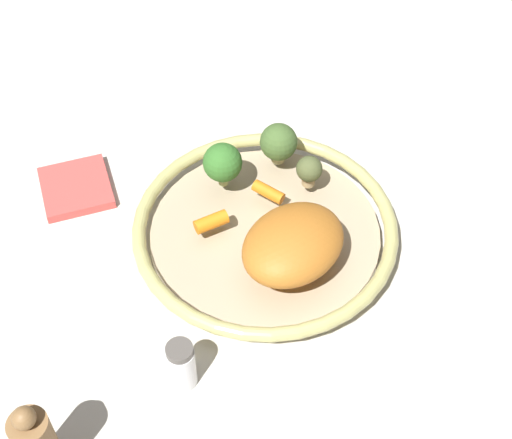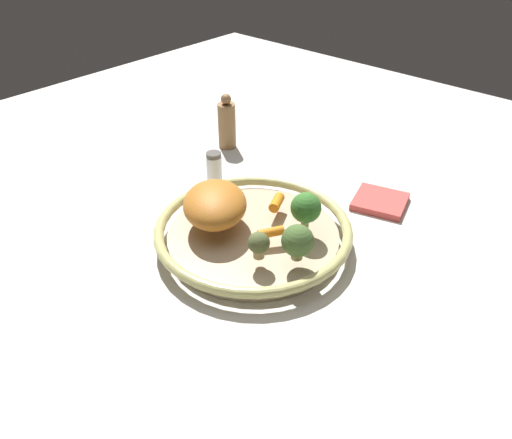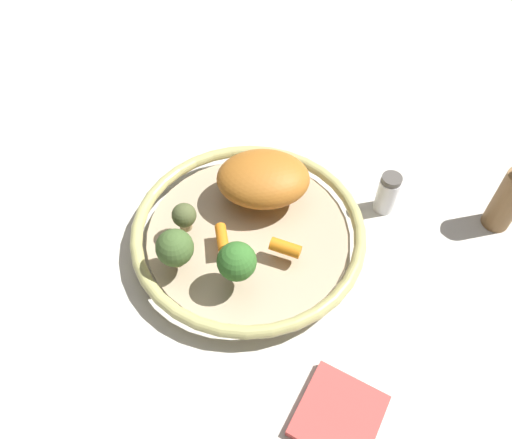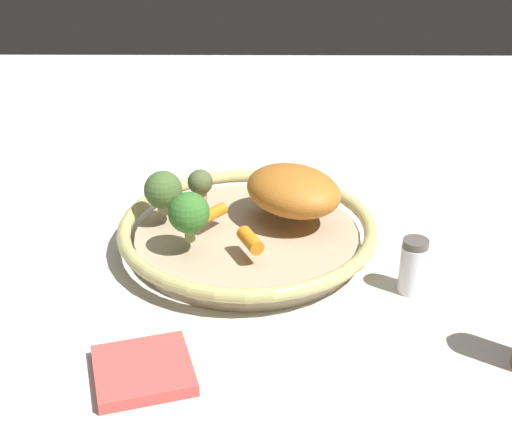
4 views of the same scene
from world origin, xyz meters
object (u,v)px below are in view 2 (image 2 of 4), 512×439
object	(u,v)px
broccoli_floret_edge	(306,208)
pepper_mill	(227,124)
serving_bowl	(253,233)
baby_carrot_center	(277,202)
salt_shaker	(214,168)
dish_towel	(380,202)
broccoli_floret_large	(259,244)
broccoli_floret_small	(298,241)
roast_chicken_piece	(215,204)
baby_carrot_right	(271,232)

from	to	relation	value
broccoli_floret_edge	pepper_mill	bearing A→B (deg)	-27.05
serving_bowl	broccoli_floret_edge	bearing A→B (deg)	-143.22
baby_carrot_center	salt_shaker	size ratio (longest dim) A/B	0.60
dish_towel	broccoli_floret_large	bearing A→B (deg)	83.63
broccoli_floret_small	salt_shaker	distance (m)	0.35
baby_carrot_center	salt_shaker	world-z (taller)	salt_shaker
roast_chicken_piece	broccoli_floret_large	distance (m)	0.13
broccoli_floret_edge	roast_chicken_piece	bearing A→B (deg)	32.44
dish_towel	broccoli_floret_edge	bearing A→B (deg)	81.47
baby_carrot_center	broccoli_floret_large	bearing A→B (deg)	118.75
baby_carrot_center	broccoli_floret_large	world-z (taller)	broccoli_floret_large
baby_carrot_center	pepper_mill	world-z (taller)	pepper_mill
broccoli_floret_small	dish_towel	world-z (taller)	broccoli_floret_small
serving_bowl	dish_towel	bearing A→B (deg)	-111.41
broccoli_floret_edge	broccoli_floret_large	xyz separation A→B (m)	(0.00, 0.12, -0.01)
roast_chicken_piece	pepper_mill	bearing A→B (deg)	-48.83
serving_bowl	pepper_mill	distance (m)	0.40
roast_chicken_piece	salt_shaker	world-z (taller)	roast_chicken_piece
roast_chicken_piece	serving_bowl	bearing A→B (deg)	-153.18
dish_towel	serving_bowl	bearing A→B (deg)	68.59
roast_chicken_piece	broccoli_floret_edge	bearing A→B (deg)	-147.56
serving_bowl	dish_towel	world-z (taller)	serving_bowl
baby_carrot_right	broccoli_floret_edge	bearing A→B (deg)	-113.50
serving_bowl	broccoli_floret_large	world-z (taller)	broccoli_floret_large
serving_bowl	salt_shaker	world-z (taller)	salt_shaker
baby_carrot_center	salt_shaker	bearing A→B (deg)	-9.64
broccoli_floret_large	baby_carrot_center	bearing A→B (deg)	-61.25
serving_bowl	salt_shaker	distance (m)	0.23
baby_carrot_center	serving_bowl	bearing A→B (deg)	94.04
pepper_mill	roast_chicken_piece	bearing A→B (deg)	131.17
broccoli_floret_large	dish_towel	xyz separation A→B (m)	(-0.04, -0.33, -0.06)
broccoli_floret_large	pepper_mill	bearing A→B (deg)	-39.61
broccoli_floret_large	dish_towel	size ratio (longest dim) A/B	0.47
serving_bowl	baby_carrot_right	distance (m)	0.06
baby_carrot_center	broccoli_floret_edge	xyz separation A→B (m)	(-0.08, 0.02, 0.03)
broccoli_floret_edge	broccoli_floret_small	world-z (taller)	broccoli_floret_edge
baby_carrot_center	broccoli_floret_edge	world-z (taller)	broccoli_floret_edge
broccoli_floret_large	salt_shaker	bearing A→B (deg)	-31.41
broccoli_floret_large	dish_towel	world-z (taller)	broccoli_floret_large
serving_bowl	salt_shaker	bearing A→B (deg)	-27.01
serving_bowl	broccoli_floret_small	size ratio (longest dim) A/B	5.77
serving_bowl	baby_carrot_right	world-z (taller)	baby_carrot_right
baby_carrot_right	broccoli_floret_edge	distance (m)	0.07
serving_bowl	pepper_mill	world-z (taller)	pepper_mill
serving_bowl	baby_carrot_center	world-z (taller)	baby_carrot_center
salt_shaker	broccoli_floret_small	bearing A→B (deg)	158.26
baby_carrot_right	pepper_mill	world-z (taller)	pepper_mill
salt_shaker	dish_towel	world-z (taller)	salt_shaker
broccoli_floret_edge	salt_shaker	xyz separation A→B (m)	(0.28, -0.05, -0.05)
broccoli_floret_edge	salt_shaker	world-z (taller)	broccoli_floret_edge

